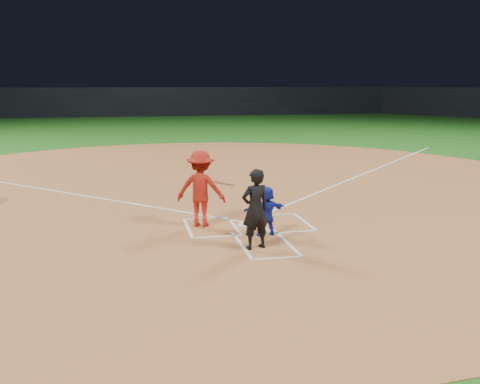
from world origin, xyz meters
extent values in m
plane|color=#195715|center=(0.00, 0.00, 0.00)|extent=(120.00, 120.00, 0.00)
cylinder|color=#9C5E33|center=(0.00, 6.00, 0.01)|extent=(28.00, 28.00, 0.01)
cube|color=black|center=(0.00, 48.00, 1.60)|extent=(80.00, 1.20, 3.20)
cylinder|color=white|center=(0.00, 0.00, 0.02)|extent=(0.60, 0.60, 0.02)
imported|color=#1527AE|center=(0.23, -1.05, 0.63)|extent=(1.20, 0.68, 1.24)
imported|color=black|center=(-0.30, -2.02, 0.93)|extent=(0.76, 0.60, 1.84)
cube|color=white|center=(-0.98, 0.92, 0.01)|extent=(1.22, 0.08, 0.01)
cube|color=white|center=(-0.98, -0.92, 0.01)|extent=(1.22, 0.08, 0.01)
cube|color=white|center=(-0.37, 0.00, 0.01)|extent=(0.08, 1.83, 0.01)
cube|color=white|center=(-1.59, 0.00, 0.01)|extent=(0.08, 1.83, 0.01)
cube|color=white|center=(0.98, 0.92, 0.01)|extent=(1.22, 0.08, 0.01)
cube|color=white|center=(0.98, -0.92, 0.01)|extent=(1.22, 0.08, 0.01)
cube|color=white|center=(0.37, 0.00, 0.01)|extent=(0.08, 1.83, 0.01)
cube|color=white|center=(1.59, 0.00, 0.01)|extent=(0.08, 1.83, 0.01)
cube|color=white|center=(-0.55, -1.70, 0.01)|extent=(0.08, 2.20, 0.01)
cube|color=white|center=(0.55, -1.70, 0.01)|extent=(0.08, 2.20, 0.01)
cube|color=white|center=(0.00, -2.80, 0.01)|extent=(1.10, 0.08, 0.01)
cube|color=white|center=(7.07, 7.37, 0.01)|extent=(14.21, 14.21, 0.01)
cube|color=white|center=(-7.07, 7.37, 0.01)|extent=(14.21, 14.21, 0.01)
imported|color=#A51B12|center=(-1.22, 0.20, 1.01)|extent=(1.47, 1.15, 1.99)
cylinder|color=olive|center=(-0.62, 0.05, 1.15)|extent=(0.65, 0.63, 0.28)
camera|label=1|loc=(-3.14, -13.37, 3.73)|focal=40.00mm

